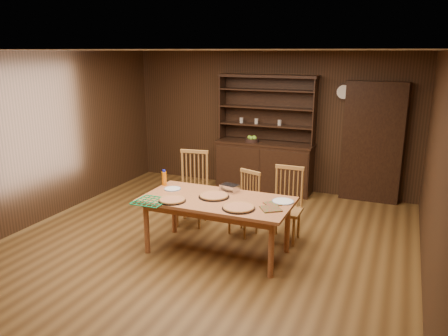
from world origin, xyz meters
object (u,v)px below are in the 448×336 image
at_px(chair_center, 246,201).
at_px(juice_bottle, 164,178).
at_px(chair_left, 193,185).
at_px(china_hutch, 265,160).
at_px(dining_table, 217,205).
at_px(chair_right, 287,201).

relative_size(chair_center, juice_bottle, 4.12).
bearing_deg(chair_left, china_hutch, 66.75).
xyz_separation_m(dining_table, chair_center, (0.12, 0.77, -0.18)).
bearing_deg(chair_center, china_hutch, 120.13).
distance_m(china_hutch, chair_left, 2.05).
bearing_deg(chair_right, chair_left, 177.53).
xyz_separation_m(chair_right, juice_bottle, (-1.64, -0.54, 0.30)).
xyz_separation_m(china_hutch, dining_table, (0.25, -2.82, 0.08)).
height_order(chair_left, chair_right, chair_left).
height_order(dining_table, chair_left, chair_left).
relative_size(china_hutch, dining_table, 1.13).
bearing_deg(juice_bottle, dining_table, -15.04).
bearing_deg(chair_center, juice_bottle, -133.58).
bearing_deg(china_hutch, juice_bottle, -104.59).
height_order(chair_left, juice_bottle, chair_left).
height_order(china_hutch, chair_right, china_hutch).
bearing_deg(china_hutch, chair_left, -104.80).
bearing_deg(chair_center, chair_right, 21.67).
distance_m(chair_left, chair_center, 0.91).
xyz_separation_m(dining_table, juice_bottle, (-0.92, 0.25, 0.18)).
distance_m(chair_right, juice_bottle, 1.76).
height_order(chair_left, chair_center, chair_left).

